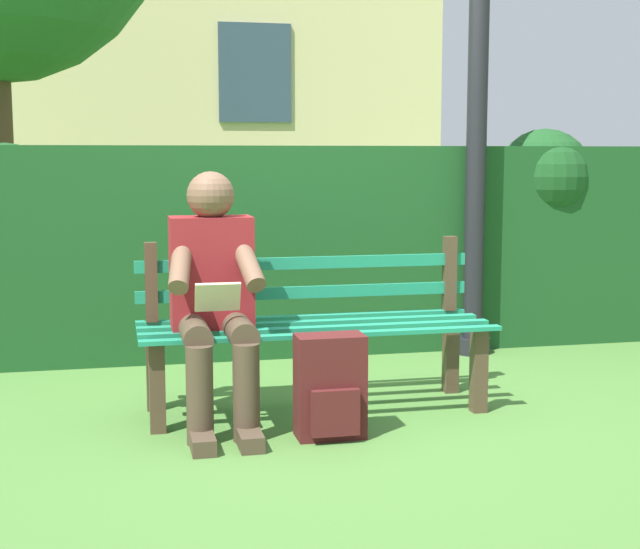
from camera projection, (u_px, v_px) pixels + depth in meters
The scene contains 6 objects.
ground at pixel (316, 410), 4.46m from camera, with size 60.00×60.00×0.00m, color #477533.
park_bench at pixel (312, 326), 4.48m from camera, with size 1.69×0.54×0.82m.
person_seated at pixel (214, 293), 4.18m from camera, with size 0.44×0.73×1.16m.
hedge_backdrop at pixel (269, 244), 5.82m from camera, with size 6.20×0.76×1.41m.
backpack at pixel (330, 388), 4.01m from camera, with size 0.30×0.24×0.46m.
lamp_post at pixel (478, 49), 5.52m from camera, with size 0.28×0.28×3.23m.
Camera 1 is at (0.93, 4.24, 1.23)m, focal length 51.58 mm.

